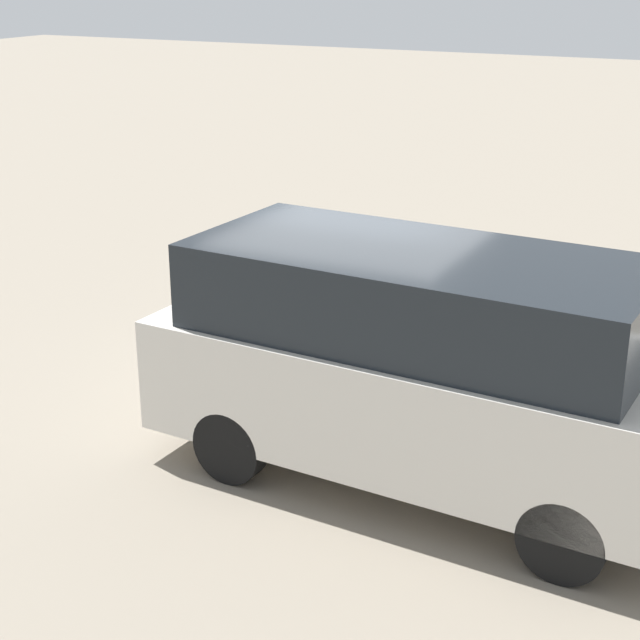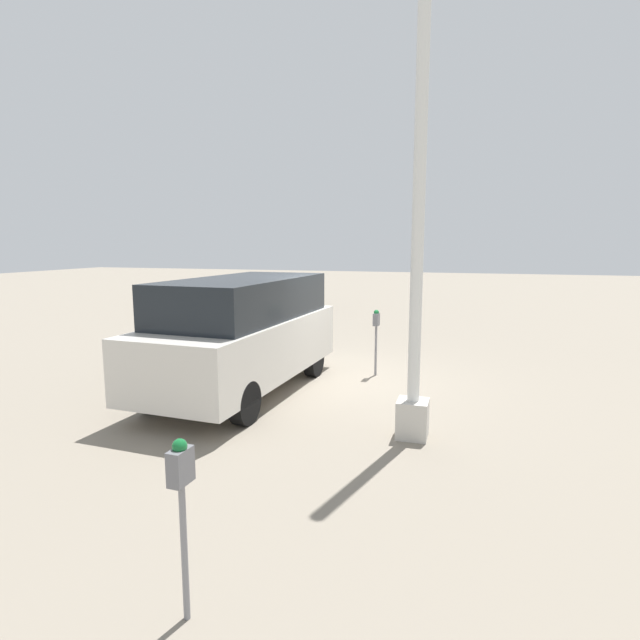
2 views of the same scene
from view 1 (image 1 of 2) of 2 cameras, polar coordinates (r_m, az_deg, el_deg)
The scene contains 3 objects.
ground_plane at distance 10.79m, azimuth 2.19°, elevation -4.16°, with size 80.00×80.00×0.00m, color gray.
parking_meter_near at distance 11.20m, azimuth 1.09°, elevation 2.50°, with size 0.21×0.12×1.41m.
parked_van at distance 8.59m, azimuth 6.08°, elevation -2.43°, with size 5.00×2.19×2.15m.
Camera 1 is at (4.05, -8.94, 4.46)m, focal length 55.00 mm.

